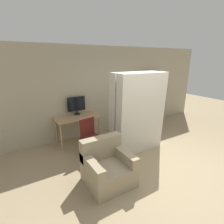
{
  "coord_description": "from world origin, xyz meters",
  "views": [
    {
      "loc": [
        -2.71,
        -2.07,
        2.32
      ],
      "look_at": [
        -0.55,
        1.49,
        1.05
      ],
      "focal_mm": 28.0,
      "sensor_mm": 36.0,
      "label": 1
    }
  ],
  "objects_px": {
    "office_chair": "(91,141)",
    "bookshelf": "(146,100)",
    "mattress_far": "(134,111)",
    "mattress_near": "(141,114)",
    "monitor": "(77,105)",
    "armchair": "(107,167)"
  },
  "relations": [
    {
      "from": "office_chair",
      "to": "bookshelf",
      "type": "relative_size",
      "value": 0.53
    },
    {
      "from": "bookshelf",
      "to": "mattress_far",
      "type": "distance_m",
      "value": 1.95
    },
    {
      "from": "office_chair",
      "to": "bookshelf",
      "type": "height_order",
      "value": "bookshelf"
    },
    {
      "from": "armchair",
      "to": "mattress_far",
      "type": "bearing_deg",
      "value": 34.14
    },
    {
      "from": "bookshelf",
      "to": "armchair",
      "type": "xyz_separation_m",
      "value": [
        -2.84,
        -2.11,
        -0.56
      ]
    },
    {
      "from": "bookshelf",
      "to": "mattress_far",
      "type": "xyz_separation_m",
      "value": [
        -1.52,
        -1.22,
        0.13
      ]
    },
    {
      "from": "bookshelf",
      "to": "monitor",
      "type": "bearing_deg",
      "value": 179.59
    },
    {
      "from": "monitor",
      "to": "office_chair",
      "type": "distance_m",
      "value": 1.28
    },
    {
      "from": "mattress_far",
      "to": "bookshelf",
      "type": "bearing_deg",
      "value": 38.71
    },
    {
      "from": "mattress_far",
      "to": "armchair",
      "type": "xyz_separation_m",
      "value": [
        -1.32,
        -0.89,
        -0.69
      ]
    },
    {
      "from": "mattress_near",
      "to": "monitor",
      "type": "bearing_deg",
      "value": 125.87
    },
    {
      "from": "mattress_far",
      "to": "armchair",
      "type": "distance_m",
      "value": 1.74
    },
    {
      "from": "mattress_near",
      "to": "office_chair",
      "type": "bearing_deg",
      "value": 159.53
    },
    {
      "from": "office_chair",
      "to": "armchair",
      "type": "xyz_separation_m",
      "value": [
        -0.13,
        -1.04,
        -0.07
      ]
    },
    {
      "from": "monitor",
      "to": "bookshelf",
      "type": "relative_size",
      "value": 0.29
    },
    {
      "from": "armchair",
      "to": "office_chair",
      "type": "bearing_deg",
      "value": 82.6
    },
    {
      "from": "office_chair",
      "to": "mattress_far",
      "type": "xyz_separation_m",
      "value": [
        1.18,
        -0.14,
        0.62
      ]
    },
    {
      "from": "mattress_far",
      "to": "mattress_near",
      "type": "bearing_deg",
      "value": -90.0
    },
    {
      "from": "office_chair",
      "to": "bookshelf",
      "type": "distance_m",
      "value": 2.95
    },
    {
      "from": "mattress_near",
      "to": "mattress_far",
      "type": "bearing_deg",
      "value": 90.0
    },
    {
      "from": "office_chair",
      "to": "armchair",
      "type": "height_order",
      "value": "office_chair"
    },
    {
      "from": "monitor",
      "to": "office_chair",
      "type": "xyz_separation_m",
      "value": [
        -0.07,
        -1.09,
        -0.67
      ]
    }
  ]
}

